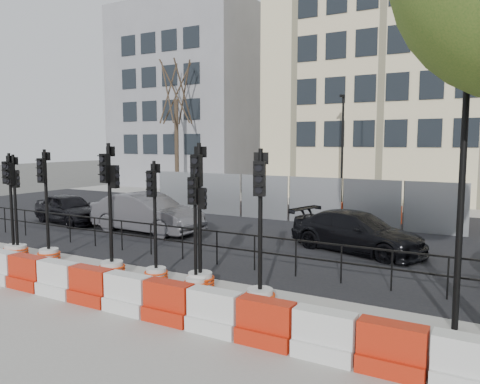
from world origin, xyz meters
The scene contains 23 objects.
ground centered at (0.00, 0.00, 0.00)m, with size 120.00×120.00×0.00m, color #51514C.
sidewalk_near centered at (0.00, -3.00, 0.01)m, with size 40.00×6.00×0.02m, color gray.
road centered at (0.00, 7.00, 0.01)m, with size 40.00×14.00×0.03m, color black.
sidewalk_far centered at (0.00, 16.00, 0.01)m, with size 40.00×4.00×0.02m, color gray.
building_grey centered at (-14.00, 21.99, 7.00)m, with size 11.00×9.06×14.00m.
building_cream centered at (2.00, 21.99, 9.00)m, with size 15.00×10.06×18.00m.
kerb_railing centered at (0.00, 1.20, 0.69)m, with size 18.00×0.04×1.00m.
heras_fencing centered at (0.57, 9.86, 0.65)m, with size 14.33×1.72×2.00m.
lamp_post_far centered at (0.50, 14.98, 3.22)m, with size 0.12×0.56×6.00m.
lamp_post_near centered at (7.50, -0.52, 3.22)m, with size 0.12×0.56×6.00m.
tree_bare_far centered at (-11.00, 15.50, 6.65)m, with size 2.00×2.00×9.00m.
barrier_row centered at (0.00, -2.80, 0.37)m, with size 16.75×0.50×0.80m.
traffic_signal_a centered at (-4.56, -0.99, 0.64)m, with size 0.61×0.61×3.12m.
traffic_signal_b centered at (-4.69, -1.03, 0.75)m, with size 0.62×0.62×3.16m.
traffic_signal_c centered at (-3.25, -0.91, 0.68)m, with size 0.65×0.65×3.28m.
traffic_signal_d centered at (-0.53, -1.13, 0.82)m, with size 0.68×0.68×3.46m.
traffic_signal_e centered at (0.72, -0.90, 0.63)m, with size 0.60×0.60×3.03m.
traffic_signal_f centered at (2.05, -1.06, 0.70)m, with size 0.57×0.57×2.92m.
traffic_signal_g centered at (2.03, -0.86, 0.72)m, with size 0.68×0.68×3.47m.
traffic_signal_h centered at (3.81, -1.24, 0.69)m, with size 0.66×0.66×3.35m.
car_a centered at (-7.96, 3.87, 0.65)m, with size 4.02×2.23×1.29m, color black.
car_b centered at (-3.73, 3.96, 0.76)m, with size 4.69×1.81×1.53m, color #47464B.
car_c centered at (4.20, 4.77, 0.64)m, with size 4.74×2.92×1.28m, color black.
Camera 1 is at (8.14, -9.76, 3.48)m, focal length 35.00 mm.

